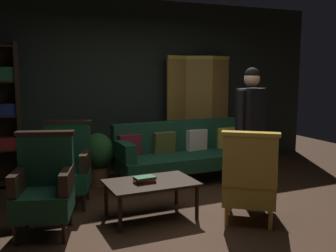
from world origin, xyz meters
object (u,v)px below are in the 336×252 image
folding_screen (199,109)px  standing_figure (251,121)px  coffee_table (151,186)px  book_red_leather (145,181)px  armchair_gilt_accent (250,179)px  armchair_wing_left (44,187)px  velvet_couch (183,150)px  potted_plant (98,155)px  armchair_wing_right (67,166)px  book_green_cloth (145,178)px

folding_screen → standing_figure: bearing=-99.0°
coffee_table → book_red_leather: (-0.07, 0.00, 0.06)m
coffee_table → armchair_gilt_accent: (0.93, -0.59, 0.12)m
armchair_wing_left → velvet_couch: bearing=28.4°
coffee_table → potted_plant: bearing=98.6°
armchair_wing_right → standing_figure: (2.19, -0.77, 0.54)m
armchair_wing_left → folding_screen: bearing=34.4°
armchair_wing_right → standing_figure: 2.38m
armchair_gilt_accent → coffee_table: bearing=147.7°
coffee_table → armchair_wing_right: bearing=132.8°
velvet_couch → armchair_gilt_accent: armchair_gilt_accent is taller
velvet_couch → potted_plant: size_ratio=2.76×
armchair_wing_left → standing_figure: standing_figure is taller
velvet_couch → folding_screen: bearing=48.8°
coffee_table → armchair_wing_left: bearing=176.9°
folding_screen → armchair_wing_right: (-2.50, -1.17, -0.50)m
folding_screen → book_red_leather: size_ratio=7.85×
velvet_couch → potted_plant: 1.28m
armchair_wing_left → potted_plant: size_ratio=1.36×
book_red_leather → velvet_couch: bearing=48.4°
armchair_wing_left → book_green_cloth: size_ratio=4.56×
armchair_gilt_accent → potted_plant: (-1.15, 2.08, -0.05)m
armchair_gilt_accent → velvet_couch: bearing=87.0°
folding_screen → armchair_gilt_accent: bearing=-106.7°
coffee_table → armchair_wing_right: size_ratio=0.96×
standing_figure → book_green_cloth: (-1.48, -0.08, -0.55)m
velvet_couch → potted_plant: (-1.25, 0.25, -0.02)m
folding_screen → armchair_wing_right: size_ratio=1.83×
folding_screen → armchair_gilt_accent: 2.77m
potted_plant → book_red_leather: bearing=-84.2°
armchair_gilt_accent → book_green_cloth: size_ratio=4.56×
book_red_leather → book_green_cloth: size_ratio=1.06×
velvet_couch → armchair_gilt_accent: size_ratio=2.04×
folding_screen → coffee_table: 2.72m
potted_plant → book_green_cloth: 1.50m
velvet_couch → armchair_gilt_accent: 1.83m
armchair_wing_left → standing_figure: (2.56, 0.02, 0.54)m
book_red_leather → book_green_cloth: (0.00, 0.00, 0.03)m
armchair_gilt_accent → standing_figure: size_ratio=0.61×
book_red_leather → armchair_wing_right: bearing=130.1°
book_red_leather → folding_screen: bearing=48.6°
armchair_gilt_accent → armchair_wing_left: bearing=162.7°
armchair_gilt_accent → armchair_wing_left: (-2.08, 0.65, 0.00)m
potted_plant → armchair_wing_right: bearing=-131.2°
coffee_table → book_green_cloth: 0.12m
folding_screen → standing_figure: folding_screen is taller
armchair_gilt_accent → book_red_leather: (-1.00, 0.59, -0.05)m
folding_screen → coffee_table: folding_screen is taller
armchair_wing_left → coffee_table: bearing=-3.1°
potted_plant → book_red_leather: potted_plant is taller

